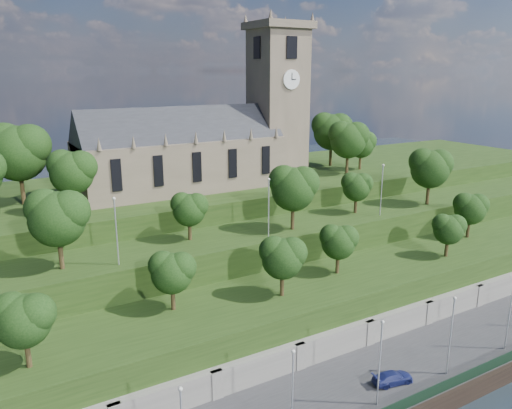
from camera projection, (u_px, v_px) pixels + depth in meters
promenade at (367, 388)px, 52.62m from camera, size 160.00×12.00×2.00m
fence at (407, 403)px, 47.70m from camera, size 160.00×0.10×1.20m
retaining_wall at (332, 349)px, 57.22m from camera, size 160.00×2.10×5.00m
embankment_lower at (302, 315)px, 61.87m from camera, size 160.00×12.00×8.00m
embankment_upper at (257, 271)px, 70.53m from camera, size 160.00×10.00×12.00m
hilltop at (197, 223)px, 87.68m from camera, size 160.00×32.00×15.00m
church at (209, 140)px, 80.82m from camera, size 38.60×12.35×27.60m
trees_lower at (312, 248)px, 60.27m from camera, size 69.33×8.77×7.21m
trees_upper at (288, 187)px, 68.40m from camera, size 64.02×8.25×9.32m
trees_hilltop at (195, 146)px, 79.17m from camera, size 70.67×16.38×11.54m
lamp_posts_promenade at (380, 357)px, 47.14m from camera, size 60.36×0.36×9.00m
lamp_posts_upper at (269, 203)px, 65.29m from camera, size 40.36×0.36×7.96m
car_right at (393, 378)px, 51.58m from camera, size 4.69×2.59×1.29m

